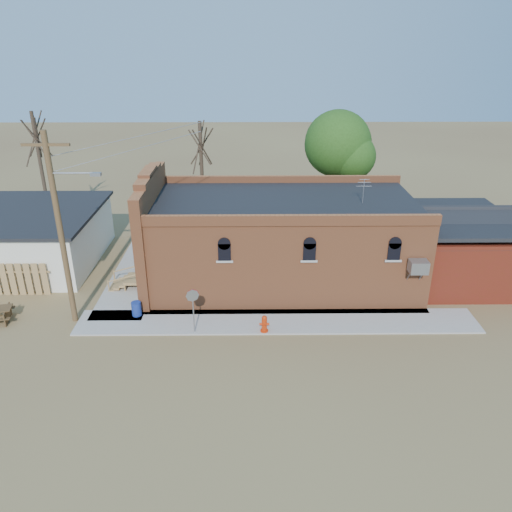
{
  "coord_description": "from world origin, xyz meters",
  "views": [
    {
      "loc": [
        0.27,
        -19.49,
        12.57
      ],
      "look_at": [
        0.5,
        3.29,
        2.4
      ],
      "focal_mm": 35.0,
      "sensor_mm": 36.0,
      "label": 1
    }
  ],
  "objects_px": {
    "fire_hydrant": "(264,324)",
    "stop_sign": "(193,300)",
    "utility_pole": "(61,227)",
    "trash_barrel": "(136,309)",
    "brick_bar": "(277,240)"
  },
  "relations": [
    {
      "from": "utility_pole",
      "to": "fire_hydrant",
      "type": "distance_m",
      "value": 10.03
    },
    {
      "from": "utility_pole",
      "to": "stop_sign",
      "type": "bearing_deg",
      "value": -11.71
    },
    {
      "from": "fire_hydrant",
      "to": "stop_sign",
      "type": "height_order",
      "value": "stop_sign"
    },
    {
      "from": "brick_bar",
      "to": "utility_pole",
      "type": "relative_size",
      "value": 1.82
    },
    {
      "from": "fire_hydrant",
      "to": "stop_sign",
      "type": "xyz_separation_m",
      "value": [
        -3.2,
        0.0,
        1.27
      ]
    },
    {
      "from": "fire_hydrant",
      "to": "stop_sign",
      "type": "distance_m",
      "value": 3.44
    },
    {
      "from": "brick_bar",
      "to": "fire_hydrant",
      "type": "relative_size",
      "value": 19.86
    },
    {
      "from": "brick_bar",
      "to": "stop_sign",
      "type": "distance_m",
      "value": 6.82
    },
    {
      "from": "stop_sign",
      "to": "brick_bar",
      "type": "bearing_deg",
      "value": 59.35
    },
    {
      "from": "brick_bar",
      "to": "fire_hydrant",
      "type": "xyz_separation_m",
      "value": [
        -0.8,
        -5.5,
        -1.85
      ]
    },
    {
      "from": "brick_bar",
      "to": "trash_barrel",
      "type": "xyz_separation_m",
      "value": [
        -6.94,
        -3.99,
        -1.91
      ]
    },
    {
      "from": "brick_bar",
      "to": "stop_sign",
      "type": "height_order",
      "value": "brick_bar"
    },
    {
      "from": "stop_sign",
      "to": "utility_pole",
      "type": "bearing_deg",
      "value": 173.69
    },
    {
      "from": "fire_hydrant",
      "to": "trash_barrel",
      "type": "distance_m",
      "value": 6.33
    },
    {
      "from": "brick_bar",
      "to": "stop_sign",
      "type": "xyz_separation_m",
      "value": [
        -4.0,
        -5.49,
        -0.58
      ]
    }
  ]
}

